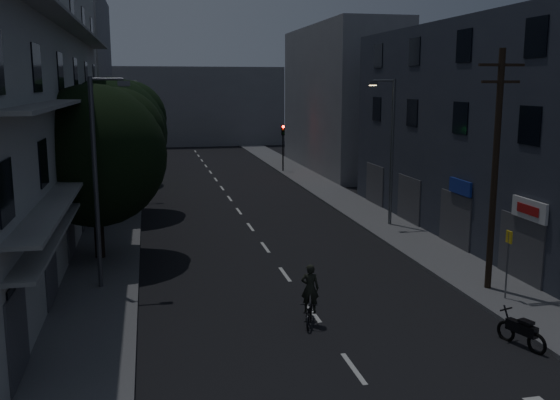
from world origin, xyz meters
name	(u,v)px	position (x,y,z in m)	size (l,w,h in m)	color
ground	(238,210)	(0.00, 25.00, 0.00)	(160.00, 160.00, 0.00)	black
sidewalk_left	(116,214)	(-7.50, 25.00, 0.07)	(3.00, 90.00, 0.15)	#565659
sidewalk_right	(350,204)	(7.50, 25.00, 0.07)	(3.00, 90.00, 0.15)	#565659
lane_markings	(226,193)	(0.00, 31.25, 0.01)	(0.15, 60.50, 0.01)	beige
building_left	(4,103)	(-11.98, 18.00, 6.99)	(7.00, 36.00, 14.00)	#A7A7A2
building_right	(511,133)	(11.99, 14.00, 5.50)	(6.19, 28.00, 11.00)	#2C313C
building_far_left	(74,83)	(-12.00, 48.00, 8.00)	(6.00, 20.00, 16.00)	slate
building_far_right	(340,99)	(12.00, 42.00, 6.50)	(6.00, 20.00, 13.00)	slate
building_far_end	(189,106)	(0.00, 70.00, 5.00)	(24.00, 8.00, 10.00)	slate
tree_near	(96,150)	(-7.67, 14.91, 5.00)	(6.29, 6.29, 7.75)	black
tree_mid	(112,129)	(-7.48, 24.86, 5.23)	(6.61, 6.61, 8.13)	black
tree_far	(118,131)	(-7.67, 36.41, 4.26)	(5.30, 5.30, 6.56)	black
traffic_signal_far_right	(283,138)	(6.41, 40.96, 3.10)	(0.28, 0.37, 4.10)	black
traffic_signal_far_left	(134,142)	(-6.60, 40.23, 3.10)	(0.28, 0.37, 4.10)	black
street_lamp_left_near	(98,173)	(-7.29, 10.52, 4.60)	(1.51, 0.25, 8.00)	#55565D
street_lamp_right	(390,145)	(7.54, 18.51, 4.60)	(1.51, 0.25, 8.00)	#5C5F64
street_lamp_left_far	(123,133)	(-7.09, 30.17, 4.60)	(1.51, 0.25, 8.00)	#525459
utility_pole	(495,166)	(7.19, 7.28, 4.87)	(1.80, 0.24, 9.00)	black
bus_stop_sign	(508,252)	(7.18, 6.06, 1.89)	(0.06, 0.35, 2.52)	#595B60
motorcycle	(521,332)	(5.47, 2.39, 0.46)	(0.77, 1.75, 1.16)	black
cyclist	(310,304)	(-0.37, 5.47, 0.70)	(1.08, 1.73, 2.07)	black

